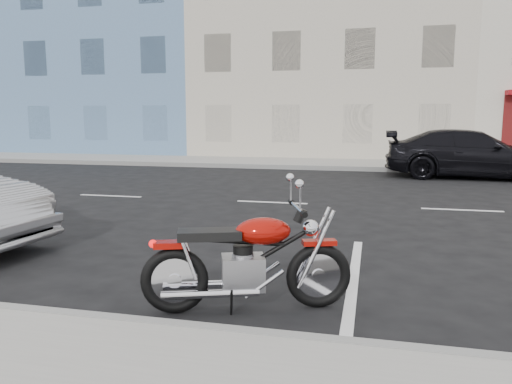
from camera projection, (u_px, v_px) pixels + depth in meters
The scene contains 7 objects.
ground at pixel (363, 206), 10.74m from camera, with size 120.00×120.00×0.00m, color black.
sidewalk_far at pixel (242, 162), 20.23m from camera, with size 80.00×3.40×0.15m, color gray.
curb_far at pixel (230, 166), 18.60m from camera, with size 80.00×0.12×0.16m, color gray.
bldg_blue at pixel (124, 35), 28.61m from camera, with size 12.00×12.00×13.00m, color #5678A1.
bldg_cream at pixel (334, 42), 26.01m from camera, with size 12.00×12.00×11.50m, color #B9AF9D.
motorcycle at pixel (321, 261), 5.00m from camera, with size 2.01×0.94×1.05m.
car_far at pixel (471, 154), 15.54m from camera, with size 2.11×5.18×1.50m, color black.
Camera 1 is at (0.18, -10.82, 1.92)m, focal length 35.00 mm.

